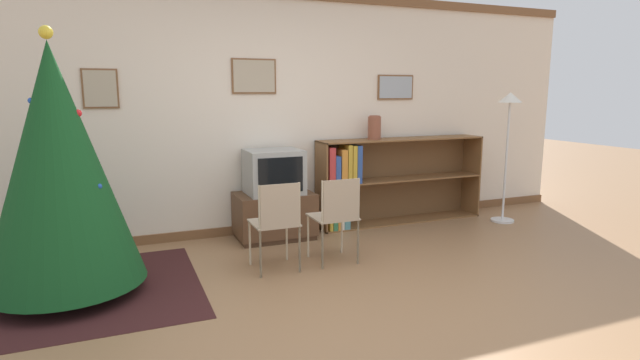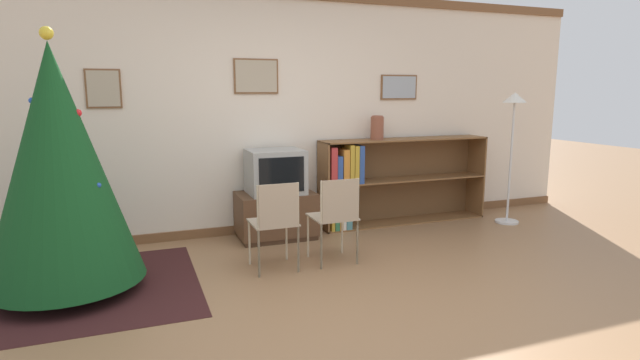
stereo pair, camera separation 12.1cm
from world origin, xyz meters
name	(u,v)px [view 2 (the right image)]	position (x,y,z in m)	size (l,w,h in m)	color
ground_plane	(349,313)	(0.00, 0.00, 0.00)	(24.00, 24.00, 0.00)	#936B47
wall_back	(263,114)	(0.00, 2.38, 1.35)	(8.41, 0.11, 2.70)	silver
area_rug	(70,291)	(-1.95, 1.17, 0.00)	(2.01, 1.74, 0.01)	#381919
christmas_tree	(59,165)	(-1.95, 1.17, 1.04)	(1.19, 1.19, 2.07)	maroon
tv_console	(276,215)	(0.03, 2.04, 0.25)	(0.84, 0.54, 0.50)	#412A1A
television	(275,172)	(0.03, 2.04, 0.74)	(0.59, 0.50, 0.48)	#9E9E99
folding_chair_left	(276,220)	(-0.26, 1.03, 0.47)	(0.40, 0.40, 0.82)	tan
folding_chair_right	(336,215)	(0.32, 1.03, 0.47)	(0.40, 0.40, 0.82)	tan
bookshelf	(377,181)	(1.33, 2.15, 0.54)	(2.15, 0.36, 1.04)	brown
vase	(377,127)	(1.32, 2.16, 1.18)	(0.16, 0.16, 0.28)	brown
standing_lamp	(513,124)	(2.87, 1.65, 1.22)	(0.28, 0.28, 1.59)	silver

